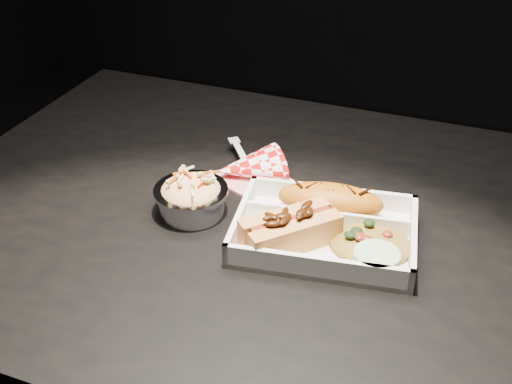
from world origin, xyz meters
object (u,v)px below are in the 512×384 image
at_px(dining_table, 302,266).
at_px(napkin_fork, 248,168).
at_px(food_tray, 324,234).
at_px(hotdog, 290,228).
at_px(foil_coleslaw_cup, 191,195).
at_px(fried_pastry, 330,200).

distance_m(dining_table, napkin_fork, 0.18).
relative_size(food_tray, hotdog, 1.98).
bearing_deg(napkin_fork, hotdog, 1.68).
height_order(dining_table, foil_coleslaw_cup, foil_coleslaw_cup).
height_order(dining_table, food_tray, food_tray).
bearing_deg(dining_table, fried_pastry, 25.93).
relative_size(fried_pastry, hotdog, 1.13).
relative_size(food_tray, foil_coleslaw_cup, 2.46).
distance_m(dining_table, foil_coleslaw_cup, 0.21).
relative_size(dining_table, napkin_fork, 7.61).
bearing_deg(food_tray, dining_table, 128.09).
bearing_deg(foil_coleslaw_cup, fried_pastry, 16.62).
xyz_separation_m(hotdog, foil_coleslaw_cup, (-0.16, 0.03, -0.00)).
distance_m(fried_pastry, foil_coleslaw_cup, 0.21).
bearing_deg(fried_pastry, dining_table, -154.07).
height_order(food_tray, fried_pastry, fried_pastry).
xyz_separation_m(food_tray, napkin_fork, (-0.16, 0.12, 0.01)).
bearing_deg(food_tray, hotdog, -149.23).
distance_m(food_tray, foil_coleslaw_cup, 0.21).
distance_m(hotdog, foil_coleslaw_cup, 0.17).
bearing_deg(foil_coleslaw_cup, dining_table, 14.65).
xyz_separation_m(fried_pastry, hotdog, (-0.03, -0.09, 0.00)).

